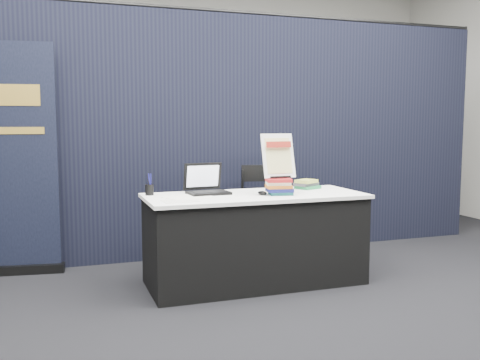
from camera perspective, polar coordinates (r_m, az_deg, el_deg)
name	(u,v)px	position (r m, az deg, el deg)	size (l,w,h in m)	color
floor	(281,304)	(4.08, 4.38, -13.01)	(8.00, 8.00, 0.00)	black
wall_back	(169,93)	(7.70, -7.63, 9.18)	(8.00, 0.02, 3.50)	#BCBAB1
drape_partition	(218,136)	(5.36, -2.37, 4.68)	(6.00, 0.08, 2.40)	black
display_table	(255,239)	(4.47, 1.59, -6.28)	(1.80, 0.75, 0.75)	black
laptop	(207,186)	(4.44, -3.55, -0.69)	(0.35, 0.29, 0.25)	black
mouse	(262,193)	(4.35, 2.40, -1.39)	(0.06, 0.10, 0.03)	black
brochure_left	(197,198)	(4.20, -4.66, -1.88)	(0.27, 0.19, 0.00)	white
brochure_mid	(180,201)	(4.04, -6.39, -2.23)	(0.26, 0.18, 0.00)	silver
brochure_right	(187,197)	(4.25, -5.67, -1.79)	(0.34, 0.24, 0.00)	white
pen_cup	(149,190)	(4.39, -9.64, -1.04)	(0.07, 0.07, 0.09)	black
book_stack_tall	(279,187)	(4.36, 4.23, -0.70)	(0.22, 0.18, 0.13)	#185C57
book_stack_short	(306,184)	(4.80, 7.10, -0.43)	(0.24, 0.21, 0.08)	#217E45
info_sign	(278,156)	(4.37, 4.10, 2.55)	(0.28, 0.14, 0.38)	black
pullup_banner	(9,173)	(5.06, -23.38, 0.68)	(0.87, 0.22, 2.03)	black
stacking_chair	(268,209)	(5.11, 2.97, -3.11)	(0.49, 0.50, 0.92)	black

